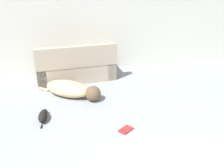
{
  "coord_description": "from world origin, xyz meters",
  "views": [
    {
      "loc": [
        -1.21,
        -1.28,
        2.23
      ],
      "look_at": [
        -0.32,
        2.53,
        0.52
      ],
      "focal_mm": 40.0,
      "sensor_mm": 36.0,
      "label": 1
    }
  ],
  "objects_px": {
    "dog": "(72,89)",
    "book_red": "(126,130)",
    "couch": "(76,68)",
    "cat": "(43,116)"
  },
  "relations": [
    {
      "from": "couch",
      "to": "cat",
      "type": "bearing_deg",
      "value": 62.92
    },
    {
      "from": "dog",
      "to": "cat",
      "type": "bearing_deg",
      "value": -88.2
    },
    {
      "from": "dog",
      "to": "book_red",
      "type": "height_order",
      "value": "dog"
    },
    {
      "from": "dog",
      "to": "book_red",
      "type": "xyz_separation_m",
      "value": [
        0.72,
        -1.41,
        -0.14
      ]
    },
    {
      "from": "book_red",
      "to": "dog",
      "type": "bearing_deg",
      "value": 117.03
    },
    {
      "from": "couch",
      "to": "cat",
      "type": "height_order",
      "value": "couch"
    },
    {
      "from": "dog",
      "to": "book_red",
      "type": "bearing_deg",
      "value": -26.29
    },
    {
      "from": "book_red",
      "to": "couch",
      "type": "bearing_deg",
      "value": 103.18
    },
    {
      "from": "cat",
      "to": "book_red",
      "type": "relative_size",
      "value": 1.89
    },
    {
      "from": "couch",
      "to": "dog",
      "type": "relative_size",
      "value": 1.43
    }
  ]
}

